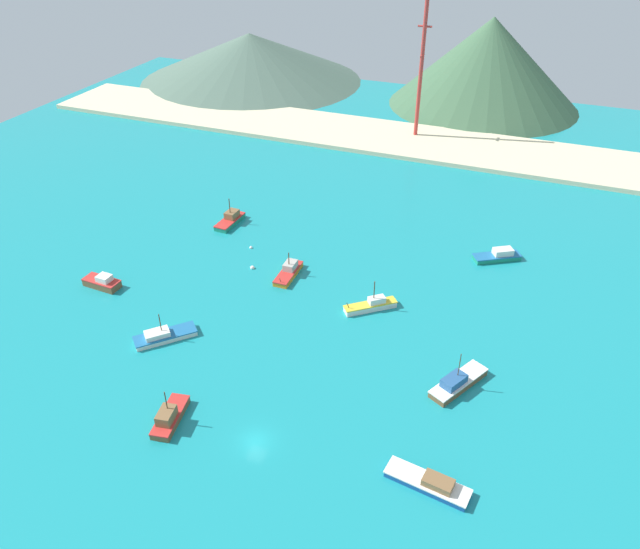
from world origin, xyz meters
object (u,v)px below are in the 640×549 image
fishing_boat_2 (371,305)px  fishing_boat_4 (230,220)px  fishing_boat_8 (164,335)px  fishing_boat_0 (498,256)px  fishing_boat_5 (430,483)px  buoy_0 (252,268)px  fishing_boat_3 (102,282)px  radio_tower (421,71)px  fishing_boat_1 (457,382)px  fishing_boat_7 (289,272)px  buoy_1 (251,248)px  fishing_boat_6 (169,417)px

fishing_boat_2 → fishing_boat_4: (-38.46, 18.78, 0.10)m
fishing_boat_8 → fishing_boat_2: bearing=34.8°
fishing_boat_0 → fishing_boat_5: (-0.38, -58.42, -0.16)m
fishing_boat_5 → buoy_0: fishing_boat_5 is taller
fishing_boat_3 → fishing_boat_5: size_ratio=0.64×
fishing_boat_5 → fishing_boat_0: bearing=89.6°
buoy_0 → radio_tower: size_ratio=0.02×
fishing_boat_1 → fishing_boat_7: bearing=152.7°
buoy_1 → fishing_boat_6: bearing=-76.7°
fishing_boat_4 → buoy_0: (12.77, -14.68, -0.78)m
fishing_boat_6 → fishing_boat_8: (-11.19, 15.35, -0.31)m
fishing_boat_2 → fishing_boat_7: 18.61m
fishing_boat_4 → buoy_1: bearing=-41.1°
fishing_boat_5 → fishing_boat_6: size_ratio=1.32×
fishing_boat_1 → fishing_boat_8: bearing=-172.1°
fishing_boat_7 → buoy_0: (-7.63, -0.45, -0.69)m
fishing_boat_3 → fishing_boat_4: fishing_boat_4 is taller
buoy_0 → fishing_boat_3: bearing=-145.6°
fishing_boat_0 → fishing_boat_7: bearing=-150.5°
fishing_boat_0 → fishing_boat_5: 58.42m
fishing_boat_4 → fishing_boat_6: fishing_boat_4 is taller
fishing_boat_2 → fishing_boat_5: (18.19, -33.18, -0.15)m
fishing_boat_2 → fishing_boat_4: size_ratio=1.00×
fishing_boat_4 → radio_tower: size_ratio=0.23×
fishing_boat_4 → fishing_boat_5: (56.65, -51.96, -0.25)m
fishing_boat_6 → fishing_boat_7: (0.37, 40.50, -0.15)m
fishing_boat_0 → buoy_0: fishing_boat_0 is taller
fishing_boat_6 → fishing_boat_7: bearing=89.5°
buoy_0 → buoy_1: bearing=119.0°
fishing_boat_7 → buoy_1: size_ratio=13.71×
fishing_boat_0 → fishing_boat_3: 76.94m
fishing_boat_5 → fishing_boat_3: bearing=162.3°
buoy_1 → fishing_boat_3: bearing=-130.6°
fishing_boat_2 → fishing_boat_8: size_ratio=0.91×
fishing_boat_5 → radio_tower: 122.56m
fishing_boat_0 → fishing_boat_5: size_ratio=0.85×
fishing_boat_0 → radio_tower: 69.13m
fishing_boat_2 → fishing_boat_8: 36.07m
fishing_boat_3 → fishing_boat_4: size_ratio=0.83×
fishing_boat_0 → fishing_boat_7: fishing_boat_7 is taller
buoy_1 → fishing_boat_4: bearing=138.9°
fishing_boat_7 → fishing_boat_4: bearing=145.1°
buoy_0 → fishing_boat_4: bearing=131.0°
fishing_boat_3 → fishing_boat_4: bearing=71.1°
buoy_0 → fishing_boat_0: bearing=25.5°
fishing_boat_1 → fishing_boat_3: (-66.86, 2.26, 0.06)m
radio_tower → fishing_boat_2: bearing=-81.0°
fishing_boat_6 → fishing_boat_2: bearing=62.9°
fishing_boat_1 → fishing_boat_6: fishing_boat_1 is taller
fishing_boat_1 → fishing_boat_0: bearing=89.1°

